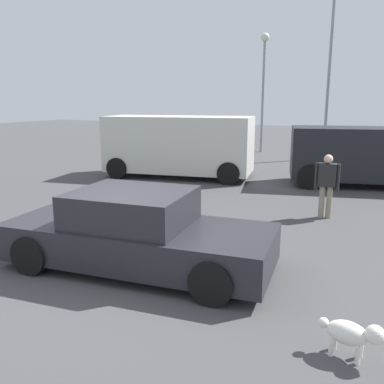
{
  "coord_description": "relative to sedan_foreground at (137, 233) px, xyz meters",
  "views": [
    {
      "loc": [
        3.71,
        -5.06,
        2.76
      ],
      "look_at": [
        0.03,
        2.3,
        0.9
      ],
      "focal_mm": 38.09,
      "sensor_mm": 36.0,
      "label": 1
    }
  ],
  "objects": [
    {
      "name": "dog",
      "position": [
        3.49,
        -1.05,
        -0.31
      ],
      "size": [
        0.71,
        0.31,
        0.46
      ],
      "rotation": [
        0.0,
        0.0,
        6.15
      ],
      "color": "white",
      "rests_on": "ground_plane"
    },
    {
      "name": "light_post_near",
      "position": [
        0.65,
        14.87,
        4.49
      ],
      "size": [
        0.44,
        0.44,
        7.7
      ],
      "color": "gray",
      "rests_on": "ground_plane"
    },
    {
      "name": "sedan_foreground",
      "position": [
        0.0,
        0.0,
        0.0
      ],
      "size": [
        4.63,
        2.29,
        1.32
      ],
      "rotation": [
        0.0,
        0.0,
        0.12
      ],
      "color": "#232328",
      "rests_on": "ground_plane"
    },
    {
      "name": "ground_plane",
      "position": [
        -0.01,
        -0.29,
        -0.6
      ],
      "size": [
        80.0,
        80.0,
        0.0
      ],
      "primitive_type": "plane",
      "color": "#424244"
    },
    {
      "name": "pedestrian",
      "position": [
        2.34,
        4.49,
        0.3
      ],
      "size": [
        0.57,
        0.28,
        1.52
      ],
      "rotation": [
        0.0,
        0.0,
        4.82
      ],
      "color": "gray",
      "rests_on": "ground_plane"
    },
    {
      "name": "suv_dark",
      "position": [
        2.92,
        8.92,
        0.44
      ],
      "size": [
        5.11,
        3.07,
        1.9
      ],
      "rotation": [
        0.0,
        0.0,
        3.4
      ],
      "color": "black",
      "rests_on": "ground_plane"
    },
    {
      "name": "van_white",
      "position": [
        -3.33,
        7.65,
        0.58
      ],
      "size": [
        5.52,
        3.02,
        2.2
      ],
      "rotation": [
        0.0,
        0.0,
        0.19
      ],
      "color": "silver",
      "rests_on": "ground_plane"
    },
    {
      "name": "light_post_mid",
      "position": [
        -2.87,
        16.25,
        3.6
      ],
      "size": [
        0.44,
        0.44,
        6.15
      ],
      "color": "gray",
      "rests_on": "ground_plane"
    }
  ]
}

